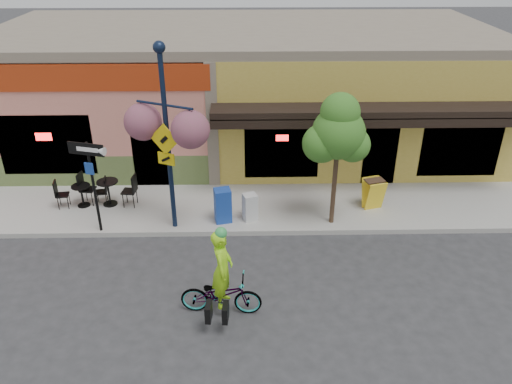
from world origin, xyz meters
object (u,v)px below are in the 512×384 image
lamp_post (168,142)px  one_way_sign (94,188)px  cyclist_rider (223,278)px  street_tree (336,161)px  newspaper_box_grey (250,207)px  bicycle (221,295)px  building (244,87)px  newspaper_box_blue (223,205)px

lamp_post → one_way_sign: bearing=-150.3°
cyclist_rider → street_tree: bearing=-35.0°
newspaper_box_grey → street_tree: (2.36, -0.20, 1.54)m
bicycle → street_tree: 4.97m
building → newspaper_box_grey: bearing=-88.7°
lamp_post → newspaper_box_grey: lamp_post is taller
lamp_post → cyclist_rider: bearing=-41.8°
newspaper_box_grey → building: bearing=71.4°
building → newspaper_box_blue: 6.64m
newspaper_box_grey → street_tree: street_tree is taller
building → one_way_sign: 8.00m
cyclist_rider → one_way_sign: 4.88m
one_way_sign → street_tree: (6.57, 0.31, 0.61)m
building → one_way_sign: building is taller
bicycle → one_way_sign: one_way_sign is taller
lamp_post → newspaper_box_blue: lamp_post is taller
newspaper_box_blue → bicycle: bearing=-101.0°
lamp_post → street_tree: 4.56m
street_tree → newspaper_box_grey: bearing=175.2°
cyclist_rider → newspaper_box_grey: size_ratio=2.32×
newspaper_box_blue → newspaper_box_grey: 0.79m
cyclist_rider → building: bearing=2.1°
newspaper_box_grey → one_way_sign: bearing=166.9°
building → newspaper_box_blue: building is taller
bicycle → one_way_sign: size_ratio=0.68×
cyclist_rider → newspaper_box_grey: bearing=-4.6°
bicycle → newspaper_box_blue: newspaper_box_blue is taller
lamp_post → street_tree: (4.51, 0.13, -0.65)m
lamp_post → newspaper_box_blue: bearing=34.6°
newspaper_box_blue → newspaper_box_grey: bearing=-7.0°
bicycle → street_tree: (3.04, 3.58, 1.62)m
lamp_post → newspaper_box_blue: size_ratio=5.10×
building → bicycle: 10.28m
bicycle → newspaper_box_grey: newspaper_box_grey is taller
bicycle → newspaper_box_grey: size_ratio=2.25×
building → cyclist_rider: (-0.48, -10.12, -1.31)m
bicycle → lamp_post: 4.39m
building → newspaper_box_blue: size_ratio=17.85×
newspaper_box_blue → newspaper_box_grey: newspaper_box_blue is taller
cyclist_rider → newspaper_box_blue: cyclist_rider is taller
lamp_post → one_way_sign: 2.42m
street_tree → building: bearing=111.0°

